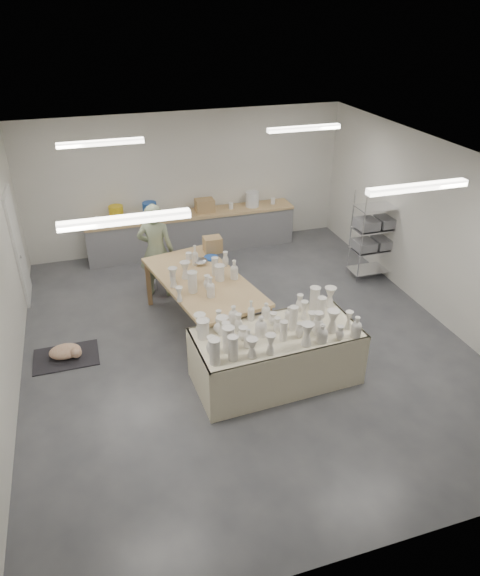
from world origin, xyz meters
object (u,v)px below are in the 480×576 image
object	(u,v)px
work_table	(203,278)
potter	(156,251)
drying_table	(276,354)
red_stool	(156,274)

from	to	relation	value
work_table	potter	xyz separation A→B (m)	(-0.58, 1.31, -0.01)
drying_table	potter	size ratio (longest dim) A/B	1.33
drying_table	red_stool	world-z (taller)	drying_table
potter	drying_table	bearing A→B (deg)	130.22
potter	red_stool	distance (m)	0.69
drying_table	work_table	xyz separation A→B (m)	(-0.63, 1.77, 0.46)
work_table	red_stool	bearing A→B (deg)	98.33
drying_table	work_table	size ratio (longest dim) A/B	0.91
drying_table	work_table	world-z (taller)	work_table
potter	red_stool	size ratio (longest dim) A/B	4.26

